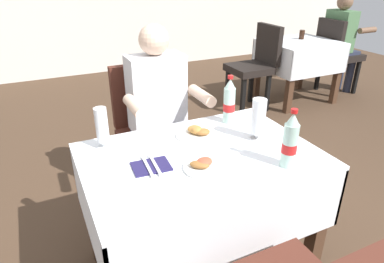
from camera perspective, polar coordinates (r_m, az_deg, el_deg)
The scene contains 16 objects.
ground_plane at distance 2.17m, azimuth 1.74°, elevation -20.83°, with size 11.00×11.00×0.00m, color #473323.
main_dining_table at distance 1.77m, azimuth 1.41°, elevation -8.83°, with size 1.13×0.79×0.75m.
chair_far_diner_seat at distance 2.41m, azimuth -7.02°, elevation 0.61°, with size 0.44×0.50×0.97m.
seated_diner_far at distance 2.26m, azimuth -5.29°, elevation 3.34°, with size 0.50×0.46×1.26m.
plate_near_camera at distance 1.56m, azimuth 2.27°, elevation -5.69°, with size 0.22×0.22×0.05m.
plate_far_diner at distance 1.85m, azimuth 0.82°, elevation -0.18°, with size 0.22×0.22×0.06m.
beer_glass_left at distance 1.74m, azimuth -14.71°, elevation 0.62°, with size 0.07×0.07×0.21m.
beer_glass_middle at distance 1.80m, azimuth 10.99°, elevation 1.93°, with size 0.07×0.07×0.22m.
cola_bottle_primary at distance 1.58m, azimuth 15.95°, elevation -1.65°, with size 0.07×0.07×0.28m.
cola_bottle_secondary at distance 1.98m, azimuth 6.20°, elevation 4.85°, with size 0.07×0.07×0.28m.
napkin_cutlery_set at distance 1.58m, azimuth -6.79°, elevation -5.71°, with size 0.18×0.19×0.01m.
background_dining_table at distance 4.52m, azimuth 17.24°, elevation 11.70°, with size 0.85×0.76×0.75m.
background_chair_left at distance 4.13m, azimuth 10.54°, elevation 11.19°, with size 0.50×0.44×0.97m.
background_chair_right at distance 4.96m, azimuth 22.84°, elevation 12.09°, with size 0.50×0.44×0.97m.
background_patron at distance 4.97m, azimuth 23.55°, elevation 13.86°, with size 0.46×0.50×1.26m.
background_table_tumbler at distance 4.59m, azimuth 17.76°, elevation 15.07°, with size 0.06×0.06×0.11m, color black.
Camera 1 is at (-0.69, -1.31, 1.58)m, focal length 32.15 mm.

